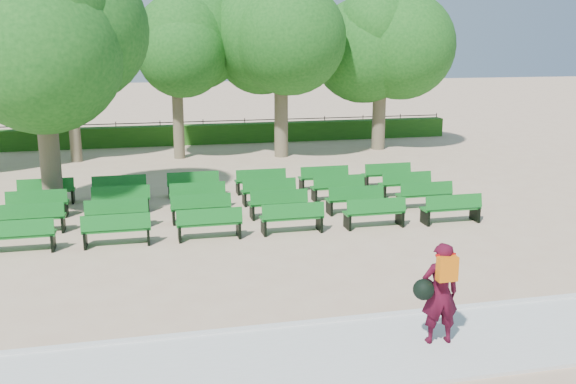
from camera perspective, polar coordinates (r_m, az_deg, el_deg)
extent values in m
plane|color=tan|center=(16.82, -5.94, -3.16)|extent=(120.00, 120.00, 0.00)
cube|color=silver|center=(10.02, -0.34, -14.83)|extent=(30.00, 2.20, 0.06)
cube|color=silver|center=(11.01, -1.69, -11.98)|extent=(30.00, 0.12, 0.10)
cube|color=#255A17|center=(30.38, -9.34, 5.04)|extent=(26.00, 0.70, 0.90)
cube|color=#126A1E|center=(18.12, -4.59, -0.61)|extent=(1.62, 0.57, 0.05)
cube|color=#126A1E|center=(17.89, -4.52, -0.06)|extent=(1.60, 0.25, 0.37)
cylinder|color=brown|center=(19.30, -20.44, 3.45)|extent=(0.57, 0.57, 3.44)
ellipsoid|color=#1E5F1A|center=(19.06, -21.21, 12.63)|extent=(4.98, 4.98, 4.48)
imported|color=#3E081A|center=(10.47, 13.36, -8.74)|extent=(0.63, 0.44, 1.66)
cube|color=orange|center=(10.15, 13.97, -6.63)|extent=(0.31, 0.15, 0.39)
sphere|color=black|center=(10.25, 11.96, -8.48)|extent=(0.33, 0.33, 0.33)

